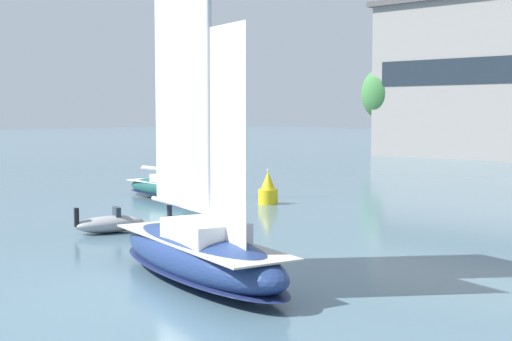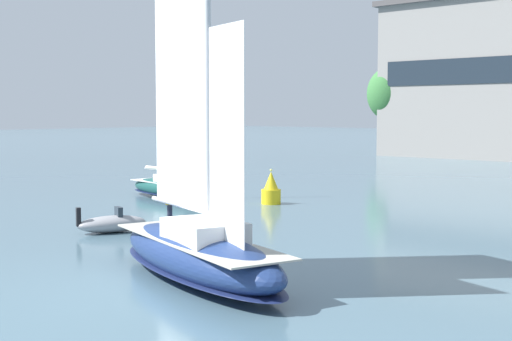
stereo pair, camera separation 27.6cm
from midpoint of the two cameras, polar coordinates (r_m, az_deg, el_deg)
ground_plane at (r=25.17m, az=-4.34°, el=-8.73°), size 400.00×400.00×0.00m
tree_shore_left at (r=98.19m, az=10.61°, el=6.05°), size 5.73×5.73×11.79m
sailboat_main at (r=24.92m, az=-4.34°, el=-6.20°), size 10.94×5.83×14.47m
sailboat_moored_far_slip at (r=48.73m, az=-6.86°, el=-1.34°), size 8.07×3.11×10.82m
motor_tender at (r=35.38m, az=-11.25°, el=-4.19°), size 2.47×3.66×1.31m
channel_buoy at (r=45.25m, az=1.39°, el=-1.57°), size 1.24×1.24×2.23m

